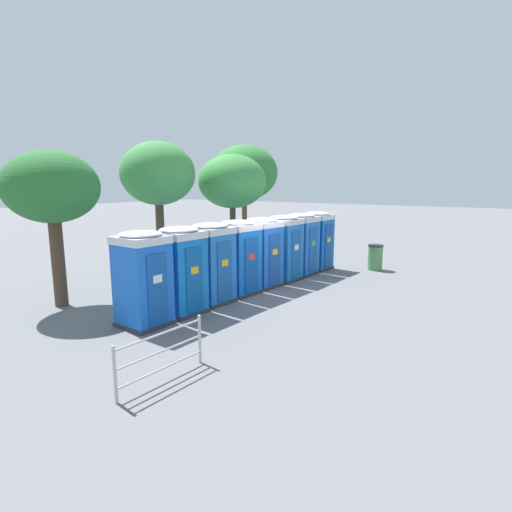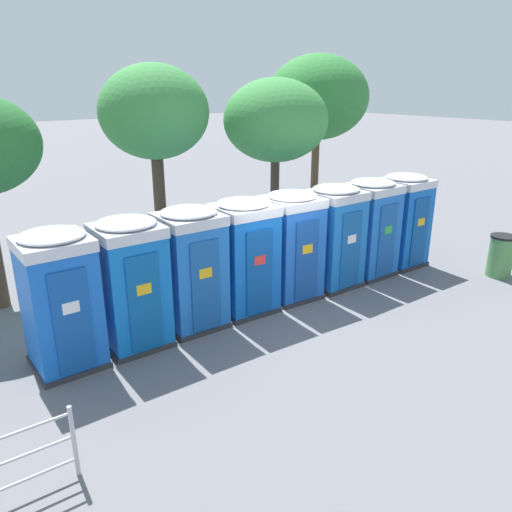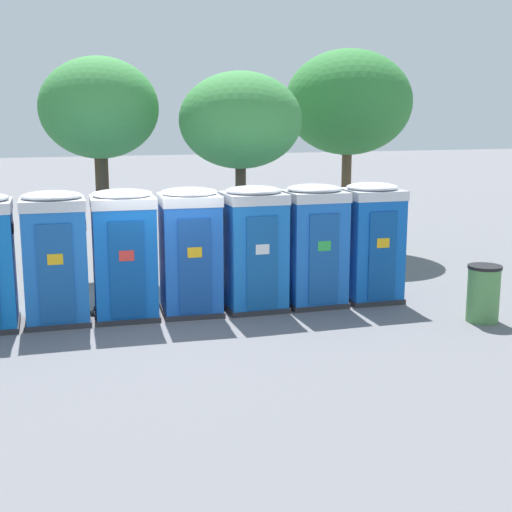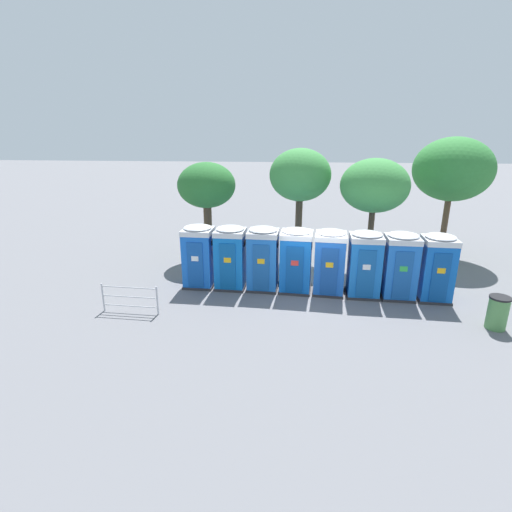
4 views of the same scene
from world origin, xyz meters
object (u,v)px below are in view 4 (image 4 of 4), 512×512
at_px(street_tree_0, 453,170).
at_px(street_tree_1, 300,176).
at_px(portapotty_1, 231,257).
at_px(street_tree_2, 207,186).
at_px(trash_can, 498,313).
at_px(portapotty_0, 199,256).
at_px(portapotty_5, 364,264).
at_px(portapotty_2, 263,258).
at_px(portapotty_3, 296,260).
at_px(portapotty_6, 400,265).
at_px(event_barrier, 130,298).
at_px(street_tree_3, 375,186).
at_px(portapotty_4, 330,262).
at_px(portapotty_7, 436,267).

relative_size(street_tree_0, street_tree_1, 1.09).
height_order(portapotty_1, street_tree_2, street_tree_2).
bearing_deg(trash_can, street_tree_2, 149.32).
height_order(portapotty_0, portapotty_5, same).
bearing_deg(portapotty_2, portapotty_3, -4.55).
relative_size(portapotty_1, portapotty_3, 1.00).
relative_size(street_tree_1, street_tree_2, 1.13).
height_order(portapotty_0, trash_can, portapotty_0).
xyz_separation_m(portapotty_6, event_barrier, (-9.68, -2.19, -0.72)).
bearing_deg(portapotty_0, street_tree_3, 19.74).
xyz_separation_m(street_tree_3, trash_can, (3.11, -5.44, -3.24)).
distance_m(portapotty_1, trash_can, 9.50).
relative_size(portapotty_4, street_tree_1, 0.48).
bearing_deg(portapotty_7, street_tree_2, 156.40).
relative_size(portapotty_5, portapotty_7, 1.00).
height_order(portapotty_4, street_tree_1, street_tree_1).
height_order(portapotty_3, portapotty_4, same).
relative_size(portapotty_5, street_tree_3, 0.51).
bearing_deg(street_tree_2, portapotty_1, -65.71).
distance_m(portapotty_4, street_tree_0, 8.56).
xyz_separation_m(portapotty_7, street_tree_3, (-1.85, 3.22, 2.52)).
bearing_deg(portapotty_1, street_tree_3, 24.18).
bearing_deg(portapotty_1, street_tree_2, 114.29).
height_order(portapotty_1, portapotty_2, same).
distance_m(portapotty_3, trash_can, 7.01).
relative_size(portapotty_4, portapotty_6, 1.00).
bearing_deg(street_tree_1, street_tree_2, -176.57).
relative_size(portapotty_2, portapotty_4, 1.00).
bearing_deg(event_barrier, portapotty_7, 10.79).
bearing_deg(portapotty_4, portapotty_3, 175.29).
height_order(portapotty_1, portapotty_5, same).
relative_size(portapotty_7, street_tree_3, 0.51).
bearing_deg(event_barrier, portapotty_0, 55.27).
xyz_separation_m(portapotty_1, street_tree_2, (-1.61, 3.56, 2.29)).
height_order(portapotty_1, portapotty_3, same).
xyz_separation_m(portapotty_1, street_tree_0, (9.99, 4.96, 3.01)).
height_order(portapotty_6, street_tree_1, street_tree_1).
distance_m(portapotty_1, street_tree_1, 5.48).
bearing_deg(street_tree_1, street_tree_0, 8.99).
distance_m(portapotty_7, trash_can, 2.65).
bearing_deg(trash_can, street_tree_3, 119.77).
bearing_deg(portapotty_1, event_barrier, -140.29).
bearing_deg(street_tree_1, portapotty_5, -59.89).
distance_m(portapotty_4, street_tree_3, 4.36).
xyz_separation_m(trash_can, event_barrier, (-12.24, 0.13, 0.01)).
bearing_deg(trash_can, portapotty_6, 137.88).
distance_m(portapotty_5, trash_can, 4.60).
relative_size(portapotty_0, portapotty_1, 1.00).
bearing_deg(portapotty_0, portapotty_7, -3.89).
bearing_deg(street_tree_1, portapotty_4, -74.34).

